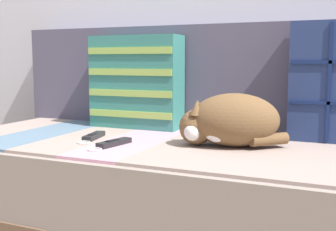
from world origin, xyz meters
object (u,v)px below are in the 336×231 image
Objects in this scene: throw_pillow_striped at (136,82)px; game_remote_near at (93,137)px; couch at (169,189)px; game_remote_far at (113,143)px; sleeping_cat at (228,121)px.

game_remote_near is (-0.02, -0.31, -0.19)m from throw_pillow_striped.
couch is 9.05× the size of game_remote_far.
throw_pillow_striped is (-0.24, 0.21, 0.39)m from couch.
throw_pillow_striped is 0.55m from sleeping_cat.
game_remote_near is 0.16m from game_remote_far.
sleeping_cat is at bearing -9.29° from couch.
couch is at bearing 21.92° from game_remote_near.
throw_pillow_striped is at bearing 139.58° from couch.
game_remote_far is at bearing -157.65° from sleeping_cat.
game_remote_near and game_remote_far have the same top height.
game_remote_near is at bearing -158.08° from couch.
sleeping_cat is 0.40m from game_remote_far.
game_remote_far is at bearing -73.75° from throw_pillow_striped.
game_remote_near is (-0.50, -0.07, -0.08)m from sleeping_cat.
sleeping_cat is at bearing -27.16° from throw_pillow_striped.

